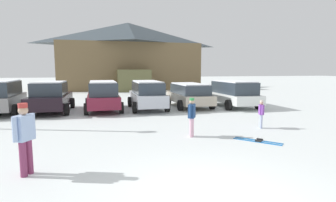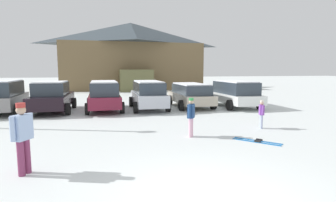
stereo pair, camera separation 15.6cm
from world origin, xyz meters
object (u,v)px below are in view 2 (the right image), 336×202
at_px(parked_grey_wagon, 1,96).
at_px(skier_adult_in_blue_parka, 22,135).
at_px(parked_white_suv, 235,93).
at_px(skier_child_in_purple_jacket, 261,113).
at_px(parked_black_sedan, 52,97).
at_px(ski_lodge, 131,55).
at_px(pair_of_skis, 257,141).
at_px(skier_teen_in_navy_coat, 191,115).
at_px(parked_silver_wagon, 148,94).
at_px(parked_maroon_van, 104,95).
at_px(parked_beige_suv, 190,94).

distance_m(parked_grey_wagon, skier_adult_in_blue_parka, 10.30).
bearing_deg(parked_white_suv, skier_child_in_purple_jacket, -107.47).
xyz_separation_m(parked_black_sedan, skier_adult_in_blue_parka, (1.17, -9.48, 0.07)).
xyz_separation_m(ski_lodge, pair_of_skis, (1.78, -26.93, -4.21)).
relative_size(parked_grey_wagon, skier_teen_in_navy_coat, 3.02).
bearing_deg(parked_silver_wagon, pair_of_skis, -73.07).
relative_size(ski_lodge, parked_black_sedan, 3.90).
bearing_deg(parked_maroon_van, parked_beige_suv, 2.79).
height_order(parked_maroon_van, skier_adult_in_blue_parka, parked_maroon_van).
distance_m(parked_silver_wagon, parked_white_suv, 5.60).
relative_size(parked_maroon_van, skier_child_in_purple_jacket, 3.75).
xyz_separation_m(parked_silver_wagon, pair_of_skis, (2.45, -8.05, -0.90)).
distance_m(parked_black_sedan, parked_maroon_van, 2.88).
height_order(parked_grey_wagon, parked_beige_suv, parked_grey_wagon).
distance_m(skier_child_in_purple_jacket, skier_adult_in_blue_parka, 8.57).
bearing_deg(parked_beige_suv, parked_grey_wagon, -179.95).
bearing_deg(parked_maroon_van, parked_white_suv, -2.25).
xyz_separation_m(parked_grey_wagon, skier_adult_in_blue_parka, (3.78, -9.58, -0.02)).
height_order(skier_teen_in_navy_coat, pair_of_skis, skier_teen_in_navy_coat).
bearing_deg(ski_lodge, parked_white_suv, -75.61).
xyz_separation_m(parked_black_sedan, skier_child_in_purple_jacket, (9.19, -6.47, -0.21)).
bearing_deg(ski_lodge, skier_teen_in_navy_coat, -90.42).
bearing_deg(skier_child_in_purple_jacket, pair_of_skis, -125.38).
xyz_separation_m(ski_lodge, parked_grey_wagon, (-8.77, -18.60, -3.27)).
bearing_deg(parked_white_suv, parked_grey_wagon, 177.59).
bearing_deg(skier_adult_in_blue_parka, parked_silver_wagon, 65.07).
bearing_deg(pair_of_skis, skier_adult_in_blue_parka, -169.57).
bearing_deg(skier_child_in_purple_jacket, ski_lodge, 96.87).
height_order(parked_black_sedan, parked_white_suv, parked_black_sedan).
relative_size(ski_lodge, parked_maroon_van, 3.90).
height_order(parked_black_sedan, pair_of_skis, parked_black_sedan).
relative_size(ski_lodge, skier_adult_in_blue_parka, 10.20).
height_order(parked_maroon_van, parked_white_suv, parked_maroon_van).
bearing_deg(skier_teen_in_navy_coat, parked_beige_suv, 72.28).
bearing_deg(parked_black_sedan, ski_lodge, 71.77).
height_order(parked_white_suv, skier_child_in_purple_jacket, parked_white_suv).
distance_m(parked_black_sedan, parked_beige_suv, 8.27).
height_order(parked_grey_wagon, parked_white_suv, parked_grey_wagon).
bearing_deg(ski_lodge, parked_black_sedan, -108.23).
height_order(parked_grey_wagon, skier_adult_in_blue_parka, parked_grey_wagon).
relative_size(skier_child_in_purple_jacket, skier_teen_in_navy_coat, 0.83).
xyz_separation_m(parked_white_suv, skier_child_in_purple_jacket, (-1.89, -6.00, -0.25)).
distance_m(parked_beige_suv, skier_adult_in_blue_parka, 11.93).
xyz_separation_m(skier_child_in_purple_jacket, skier_adult_in_blue_parka, (-8.02, -3.01, 0.28)).
xyz_separation_m(skier_child_in_purple_jacket, skier_teen_in_navy_coat, (-3.22, -0.62, 0.14)).
relative_size(parked_black_sedan, parked_white_suv, 0.98).
bearing_deg(skier_teen_in_navy_coat, skier_adult_in_blue_parka, -153.52).
xyz_separation_m(parked_silver_wagon, parked_beige_suv, (2.78, 0.29, -0.09)).
bearing_deg(parked_white_suv, parked_black_sedan, 177.55).
relative_size(ski_lodge, parked_beige_suv, 3.78).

